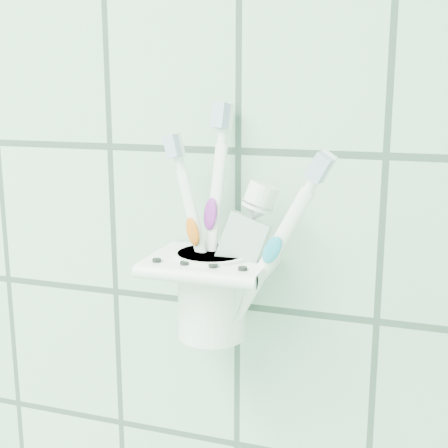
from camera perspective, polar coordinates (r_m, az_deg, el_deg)
name	(u,v)px	position (r m, az deg, el deg)	size (l,w,h in m)	color
holder_bracket	(211,265)	(0.57, -1.21, -3.75)	(0.11, 0.10, 0.03)	white
cup	(212,290)	(0.58, -1.11, -6.10)	(0.07, 0.07, 0.08)	white
toothbrush_pink	(218,232)	(0.56, -0.54, -0.77)	(0.05, 0.02, 0.18)	white
toothbrush_blue	(201,218)	(0.56, -2.13, 0.55)	(0.03, 0.05, 0.21)	white
toothbrush_orange	(228,226)	(0.56, 0.37, -0.14)	(0.09, 0.05, 0.19)	white
toothpaste_tube	(209,244)	(0.55, -1.41, -1.88)	(0.07, 0.03, 0.16)	silver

